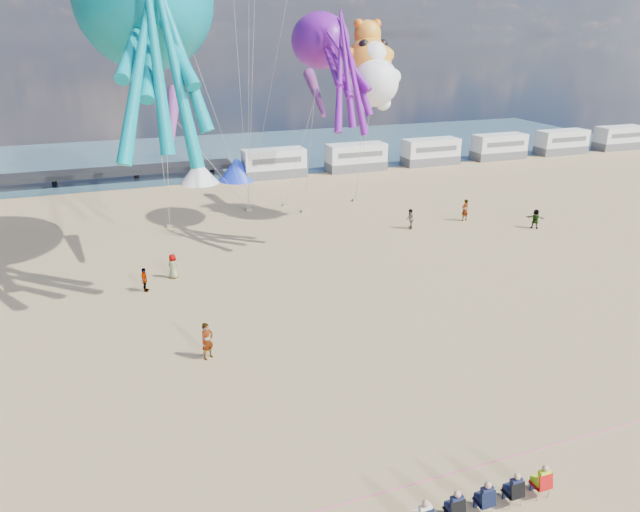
{
  "coord_description": "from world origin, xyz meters",
  "views": [
    {
      "loc": [
        -9.73,
        -18.28,
        14.31
      ],
      "look_at": [
        -1.0,
        6.0,
        4.26
      ],
      "focal_mm": 32.0,
      "sensor_mm": 36.0,
      "label": 1
    }
  ],
  "objects_px": {
    "sandbag_b": "(304,211)",
    "windsock_right": "(173,117)",
    "sandbag_a": "(170,226)",
    "sandbag_c": "(355,200)",
    "beachgoer_1": "(410,219)",
    "windsock_left": "(162,19)",
    "tent_blue": "(237,169)",
    "beachgoer_3": "(145,280)",
    "motorhome_1": "(356,157)",
    "motorhome_0": "(274,163)",
    "motorhome_5": "(619,138)",
    "sandbag_e": "(249,209)",
    "standing_person": "(207,341)",
    "sandbag_d": "(285,205)",
    "beachgoer_0": "(173,266)",
    "spectator_row": "(484,496)",
    "tent_white": "(199,172)",
    "kite_octopus_purple": "(320,41)",
    "motorhome_2": "(431,152)",
    "windsock_mid": "(316,94)",
    "kite_octopus_teal": "(143,0)",
    "motorhome_3": "(499,147)",
    "beachgoer_5": "(465,210)",
    "kite_teddy_orange": "(369,60)",
    "motorhome_4": "(562,142)",
    "beachgoer_4": "(535,219)"
  },
  "relations": [
    {
      "from": "tent_blue",
      "to": "sandbag_d",
      "type": "relative_size",
      "value": 8.0
    },
    {
      "from": "beachgoer_1",
      "to": "windsock_left",
      "type": "bearing_deg",
      "value": -66.03
    },
    {
      "from": "beachgoer_3",
      "to": "sandbag_d",
      "type": "xyz_separation_m",
      "value": [
        13.03,
        14.68,
        -0.63
      ]
    },
    {
      "from": "motorhome_3",
      "to": "tent_white",
      "type": "xyz_separation_m",
      "value": [
        -36.5,
        0.0,
        -0.3
      ]
    },
    {
      "from": "beachgoer_3",
      "to": "windsock_right",
      "type": "relative_size",
      "value": 0.26
    },
    {
      "from": "sandbag_a",
      "to": "windsock_left",
      "type": "distance_m",
      "value": 16.47
    },
    {
      "from": "standing_person",
      "to": "sandbag_d",
      "type": "distance_m",
      "value": 25.86
    },
    {
      "from": "spectator_row",
      "to": "sandbag_b",
      "type": "xyz_separation_m",
      "value": [
        4.99,
        33.37,
        -0.54
      ]
    },
    {
      "from": "beachgoer_3",
      "to": "kite_octopus_teal",
      "type": "relative_size",
      "value": 0.1
    },
    {
      "from": "beachgoer_1",
      "to": "beachgoer_3",
      "type": "height_order",
      "value": "beachgoer_1"
    },
    {
      "from": "sandbag_b",
      "to": "windsock_right",
      "type": "bearing_deg",
      "value": -145.04
    },
    {
      "from": "beachgoer_5",
      "to": "sandbag_a",
      "type": "xyz_separation_m",
      "value": [
        -23.01,
        6.46,
        -0.8
      ]
    },
    {
      "from": "motorhome_0",
      "to": "sandbag_b",
      "type": "bearing_deg",
      "value": -94.62
    },
    {
      "from": "kite_octopus_purple",
      "to": "standing_person",
      "type": "bearing_deg",
      "value": -142.38
    },
    {
      "from": "motorhome_4",
      "to": "kite_octopus_teal",
      "type": "xyz_separation_m",
      "value": [
        -51.13,
        -20.37,
        14.69
      ]
    },
    {
      "from": "beachgoer_4",
      "to": "sandbag_c",
      "type": "relative_size",
      "value": 3.11
    },
    {
      "from": "tent_white",
      "to": "beachgoer_1",
      "type": "bearing_deg",
      "value": -56.96
    },
    {
      "from": "beachgoer_1",
      "to": "windsock_left",
      "type": "xyz_separation_m",
      "value": [
        -17.5,
        0.1,
        14.35
      ]
    },
    {
      "from": "windsock_left",
      "to": "sandbag_c",
      "type": "bearing_deg",
      "value": 14.2
    },
    {
      "from": "tent_white",
      "to": "beachgoer_0",
      "type": "distance_m",
      "value": 24.72
    },
    {
      "from": "kite_octopus_teal",
      "to": "beachgoer_3",
      "type": "bearing_deg",
      "value": -112.88
    },
    {
      "from": "kite_octopus_purple",
      "to": "motorhome_4",
      "type": "bearing_deg",
      "value": 7.28
    },
    {
      "from": "motorhome_1",
      "to": "motorhome_5",
      "type": "relative_size",
      "value": 1.0
    },
    {
      "from": "motorhome_0",
      "to": "windsock_left",
      "type": "height_order",
      "value": "windsock_left"
    },
    {
      "from": "kite_teddy_orange",
      "to": "windsock_mid",
      "type": "bearing_deg",
      "value": 119.96
    },
    {
      "from": "motorhome_2",
      "to": "beachgoer_3",
      "type": "relative_size",
      "value": 4.45
    },
    {
      "from": "motorhome_0",
      "to": "standing_person",
      "type": "height_order",
      "value": "motorhome_0"
    },
    {
      "from": "beachgoer_1",
      "to": "sandbag_d",
      "type": "relative_size",
      "value": 3.18
    },
    {
      "from": "tent_white",
      "to": "tent_blue",
      "type": "xyz_separation_m",
      "value": [
        4.0,
        0.0,
        0.0
      ]
    },
    {
      "from": "tent_blue",
      "to": "beachgoer_3",
      "type": "bearing_deg",
      "value": -113.34
    },
    {
      "from": "tent_blue",
      "to": "kite_octopus_teal",
      "type": "distance_m",
      "value": 26.89
    },
    {
      "from": "sandbag_d",
      "to": "beachgoer_0",
      "type": "bearing_deg",
      "value": -130.33
    },
    {
      "from": "beachgoer_3",
      "to": "kite_octopus_teal",
      "type": "bearing_deg",
      "value": -1.68
    },
    {
      "from": "motorhome_0",
      "to": "motorhome_3",
      "type": "xyz_separation_m",
      "value": [
        28.5,
        0.0,
        0.0
      ]
    },
    {
      "from": "motorhome_0",
      "to": "kite_octopus_purple",
      "type": "height_order",
      "value": "kite_octopus_purple"
    },
    {
      "from": "kite_octopus_purple",
      "to": "windsock_right",
      "type": "height_order",
      "value": "kite_octopus_purple"
    },
    {
      "from": "sandbag_a",
      "to": "sandbag_c",
      "type": "xyz_separation_m",
      "value": [
        16.87,
        2.0,
        0.0
      ]
    },
    {
      "from": "motorhome_5",
      "to": "windsock_mid",
      "type": "xyz_separation_m",
      "value": [
        -47.39,
        -13.25,
        8.34
      ]
    },
    {
      "from": "beachgoer_5",
      "to": "sandbag_d",
      "type": "relative_size",
      "value": 3.62
    },
    {
      "from": "motorhome_0",
      "to": "sandbag_b",
      "type": "distance_m",
      "value": 13.54
    },
    {
      "from": "beachgoer_0",
      "to": "motorhome_3",
      "type": "bearing_deg",
      "value": -106.7
    },
    {
      "from": "motorhome_0",
      "to": "motorhome_5",
      "type": "relative_size",
      "value": 1.0
    },
    {
      "from": "motorhome_1",
      "to": "tent_white",
      "type": "relative_size",
      "value": 1.65
    },
    {
      "from": "beachgoer_1",
      "to": "sandbag_e",
      "type": "relative_size",
      "value": 3.18
    },
    {
      "from": "windsock_right",
      "to": "sandbag_a",
      "type": "bearing_deg",
      "value": 103.17
    },
    {
      "from": "sandbag_a",
      "to": "motorhome_0",
      "type": "bearing_deg",
      "value": 47.77
    },
    {
      "from": "motorhome_5",
      "to": "sandbag_a",
      "type": "height_order",
      "value": "motorhome_5"
    },
    {
      "from": "windsock_left",
      "to": "windsock_right",
      "type": "relative_size",
      "value": 1.07
    },
    {
      "from": "motorhome_1",
      "to": "windsock_right",
      "type": "height_order",
      "value": "windsock_right"
    },
    {
      "from": "beachgoer_0",
      "to": "windsock_right",
      "type": "distance_m",
      "value": 9.32
    }
  ]
}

